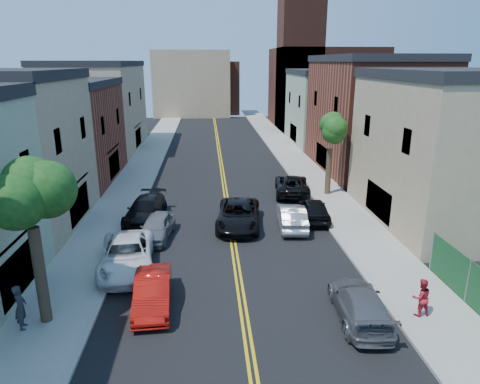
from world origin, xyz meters
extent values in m
cube|color=gray|center=(-7.90, 40.00, 0.07)|extent=(3.20, 100.00, 0.15)
cube|color=gray|center=(7.90, 40.00, 0.07)|extent=(3.20, 100.00, 0.15)
cube|color=gray|center=(-6.15, 40.00, 0.07)|extent=(0.30, 100.00, 0.15)
cube|color=gray|center=(6.15, 40.00, 0.07)|extent=(0.30, 100.00, 0.15)
cube|color=brown|center=(-14.00, 36.00, 4.00)|extent=(9.00, 12.00, 8.00)
cube|color=#998466|center=(-14.00, 50.00, 4.75)|extent=(9.00, 16.00, 9.50)
cube|color=#998466|center=(14.00, 24.00, 4.50)|extent=(9.00, 12.00, 9.00)
cube|color=brown|center=(14.00, 38.00, 5.00)|extent=(9.00, 14.00, 10.00)
cube|color=gray|center=(14.00, 52.00, 4.25)|extent=(9.00, 12.00, 8.50)
cube|color=#4C2319|center=(17.50, 68.00, 6.00)|extent=(16.00, 14.00, 12.00)
cube|color=#4C2319|center=(12.50, 64.00, 11.00)|extent=(6.00, 6.00, 22.00)
cube|color=#998466|center=(-4.00, 82.00, 6.00)|extent=(14.00, 8.00, 12.00)
cube|color=brown|center=(0.00, 86.00, 5.00)|extent=(10.00, 8.00, 10.00)
cylinder|color=#3D2F1E|center=(-7.90, 14.00, 2.13)|extent=(0.44, 0.44, 3.96)
sphere|color=#0F3711|center=(-7.90, 14.00, 6.45)|extent=(5.20, 5.20, 5.20)
sphere|color=#0F3711|center=(-7.38, 13.61, 7.49)|extent=(3.90, 3.90, 3.90)
sphere|color=#0F3711|center=(-8.42, 14.52, 5.93)|extent=(3.64, 3.64, 3.64)
cylinder|color=#3D2F1E|center=(7.90, 30.00, 1.91)|extent=(0.44, 0.44, 3.52)
sphere|color=#0F3711|center=(7.90, 30.00, 5.65)|extent=(4.40, 4.40, 4.40)
sphere|color=#0F3711|center=(8.34, 29.67, 6.53)|extent=(3.30, 3.30, 3.30)
sphere|color=#0F3711|center=(7.46, 30.44, 5.21)|extent=(3.08, 3.08, 3.08)
imported|color=#AE110B|center=(-3.80, 14.95, 0.70)|extent=(1.71, 4.30, 1.39)
imported|color=silver|center=(-5.50, 18.51, 0.77)|extent=(3.18, 5.83, 1.55)
imported|color=slate|center=(-4.44, 22.38, 0.70)|extent=(2.20, 4.32, 1.41)
imported|color=black|center=(-5.50, 25.46, 0.74)|extent=(2.70, 5.32, 1.48)
imported|color=#515458|center=(4.63, 13.36, 0.68)|extent=(2.24, 4.79, 1.35)
imported|color=black|center=(5.50, 24.74, 0.73)|extent=(1.95, 4.38, 1.46)
imported|color=#999BA0|center=(3.80, 23.46, 0.74)|extent=(1.89, 4.58, 1.48)
imported|color=black|center=(5.19, 30.50, 0.76)|extent=(3.23, 5.75, 1.52)
imported|color=black|center=(0.50, 23.91, 0.79)|extent=(3.22, 5.91, 1.57)
imported|color=#292A31|center=(-8.61, 13.54, 1.06)|extent=(0.57, 0.74, 1.81)
imported|color=#B01B27|center=(7.08, 13.21, 0.95)|extent=(0.82, 0.67, 1.60)
camera|label=1|loc=(-1.36, -1.46, 10.04)|focal=32.18mm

